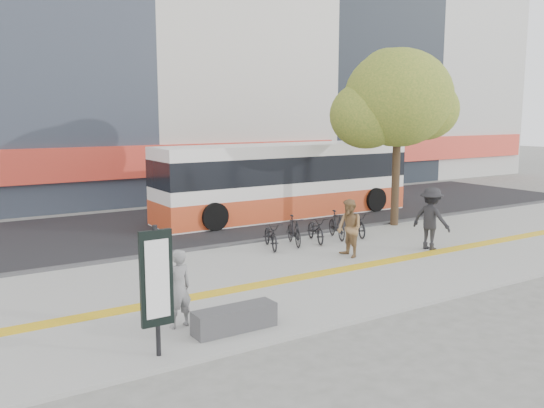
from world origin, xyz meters
TOP-DOWN VIEW (x-y plane):
  - ground at (0.00, 0.00)m, footprint 120.00×120.00m
  - sidewalk at (0.00, 1.50)m, footprint 40.00×7.00m
  - tactile_strip at (0.00, 1.00)m, footprint 40.00×0.45m
  - street at (0.00, 9.00)m, footprint 40.00×8.00m
  - curb at (0.00, 5.00)m, footprint 40.00×0.25m
  - bench at (-2.60, -1.20)m, footprint 1.60×0.45m
  - signboard at (-4.20, -1.51)m, footprint 0.55×0.10m
  - street_tree at (7.18, 4.82)m, footprint 4.40×3.80m
  - bus at (5.03, 8.50)m, footprint 10.61×2.52m
  - bicycle_row at (3.15, 4.00)m, footprint 4.34×1.62m
  - seated_woman at (-3.40, -0.48)m, footprint 0.58×0.42m
  - pedestrian_tan at (2.78, 1.96)m, footprint 0.67×0.83m
  - pedestrian_dark at (5.41, 1.38)m, footprint 0.91×1.31m

SIDE VIEW (x-z plane):
  - ground at x=0.00m, z-range 0.00..0.00m
  - street at x=0.00m, z-range 0.00..0.06m
  - sidewalk at x=0.00m, z-range 0.00..0.08m
  - curb at x=0.00m, z-range 0.00..0.14m
  - tactile_strip at x=0.00m, z-range 0.08..0.09m
  - bench at x=-2.60m, z-range 0.08..0.53m
  - bicycle_row at x=3.15m, z-range 0.05..0.95m
  - seated_woman at x=-3.40m, z-range 0.08..1.57m
  - pedestrian_tan at x=2.78m, z-range 0.08..1.70m
  - pedestrian_dark at x=5.41m, z-range 0.08..1.93m
  - signboard at x=-4.20m, z-range 0.27..2.47m
  - bus at x=5.03m, z-range -0.02..2.80m
  - street_tree at x=7.18m, z-range 1.36..7.67m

